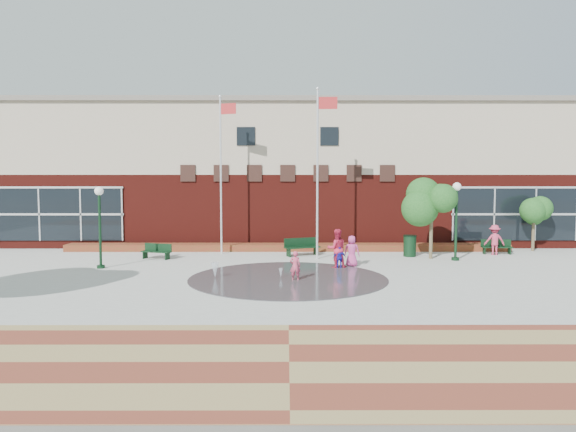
{
  "coord_description": "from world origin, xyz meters",
  "views": [
    {
      "loc": [
        -0.06,
        -18.46,
        4.17
      ],
      "look_at": [
        0.0,
        4.0,
        2.6
      ],
      "focal_mm": 32.0,
      "sensor_mm": 36.0,
      "label": 1
    }
  ],
  "objects_px": {
    "child_splash": "(295,266)",
    "flagpole_right": "(318,164)",
    "flagpole_left": "(222,166)",
    "bench_left": "(156,254)",
    "trash_can": "(410,246)"
  },
  "relations": [
    {
      "from": "child_splash",
      "to": "flagpole_right",
      "type": "bearing_deg",
      "value": -102.45
    },
    {
      "from": "flagpole_left",
      "to": "bench_left",
      "type": "bearing_deg",
      "value": -130.05
    },
    {
      "from": "flagpole_left",
      "to": "trash_can",
      "type": "distance_m",
      "value": 11.27
    },
    {
      "from": "flagpole_right",
      "to": "child_splash",
      "type": "distance_m",
      "value": 7.42
    },
    {
      "from": "trash_can",
      "to": "child_splash",
      "type": "height_order",
      "value": "child_splash"
    },
    {
      "from": "child_splash",
      "to": "trash_can",
      "type": "bearing_deg",
      "value": -133.3
    },
    {
      "from": "flagpole_right",
      "to": "flagpole_left",
      "type": "bearing_deg",
      "value": 163.5
    },
    {
      "from": "flagpole_left",
      "to": "flagpole_right",
      "type": "height_order",
      "value": "flagpole_right"
    },
    {
      "from": "trash_can",
      "to": "flagpole_left",
      "type": "bearing_deg",
      "value": 174.6
    },
    {
      "from": "bench_left",
      "to": "trash_can",
      "type": "height_order",
      "value": "trash_can"
    },
    {
      "from": "flagpole_left",
      "to": "flagpole_right",
      "type": "xyz_separation_m",
      "value": [
        5.3,
        -1.86,
        0.08
      ]
    },
    {
      "from": "flagpole_right",
      "to": "trash_can",
      "type": "xyz_separation_m",
      "value": [
        5.06,
        0.88,
        -4.42
      ]
    },
    {
      "from": "bench_left",
      "to": "flagpole_right",
      "type": "bearing_deg",
      "value": 19.21
    },
    {
      "from": "flagpole_left",
      "to": "trash_can",
      "type": "height_order",
      "value": "flagpole_left"
    },
    {
      "from": "trash_can",
      "to": "child_splash",
      "type": "bearing_deg",
      "value": -133.51
    }
  ]
}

